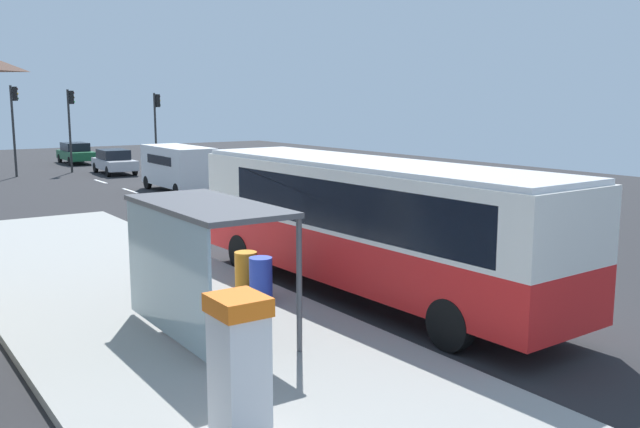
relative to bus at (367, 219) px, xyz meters
The scene contains 20 objects.
ground_plane 12.38m from the bus, 81.95° to the left, with size 56.00×92.00×0.04m, color #262628.
sidewalk_platform 5.01m from the bus, behind, with size 6.20×30.00×0.18m, color #999993.
lane_stripe_seg_1 3.94m from the bus, 55.75° to the right, with size 0.16×2.20×0.01m, color silver.
lane_stripe_seg_2 3.42m from the bus, 47.16° to the left, with size 0.16×2.20×0.01m, color silver.
lane_stripe_seg_3 7.61m from the bus, 74.58° to the left, with size 0.16×2.20×0.01m, color silver.
lane_stripe_seg_4 12.41m from the bus, 80.80° to the left, with size 0.16×2.20×0.01m, color silver.
lane_stripe_seg_5 17.33m from the bus, 83.46° to the left, with size 0.16×2.20×0.01m, color silver.
lane_stripe_seg_6 22.28m from the bus, 84.93° to the left, with size 0.16×2.20×0.01m, color silver.
lane_stripe_seg_7 27.25m from the bus, 85.86° to the left, with size 0.16×2.20×0.01m, color silver.
bus is the anchor object (origin of this frame).
white_van 20.82m from the bus, 79.16° to the left, with size 2.04×5.20×2.30m.
sedan_near 31.20m from the bus, 82.60° to the left, with size 2.00×4.48×1.52m.
sedan_far 39.92m from the bus, 84.23° to the left, with size 1.88×4.42×1.52m.
ticket_machine 7.70m from the bus, 140.44° to the right, with size 0.66×0.76×1.94m.
recycling_bin_blue 2.83m from the bus, 165.74° to the left, with size 0.52×0.52×0.95m, color blue.
recycling_bin_orange 3.06m from the bus, 151.83° to the left, with size 0.52×0.52×0.95m, color orange.
traffic_light_near_side 32.55m from the bus, 77.19° to the left, with size 0.49×0.28×5.06m.
traffic_light_far_side 32.58m from the bus, 92.45° to the left, with size 0.49×0.28×5.48m.
traffic_light_median 33.41m from the bus, 86.38° to the left, with size 0.49×0.28×5.27m.
bus_shelter 4.76m from the bus, behind, with size 1.80×4.00×2.50m.
Camera 1 is at (-11.59, -10.69, 4.58)m, focal length 39.00 mm.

